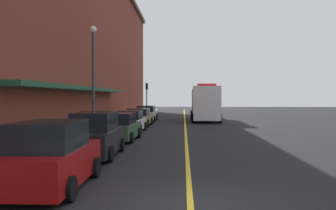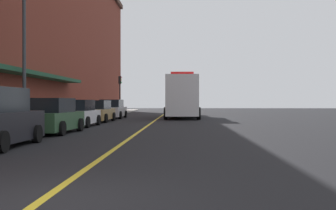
# 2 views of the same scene
# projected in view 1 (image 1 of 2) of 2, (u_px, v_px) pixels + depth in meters

# --- Properties ---
(ground_plane) EXTENTS (112.00, 112.00, 0.00)m
(ground_plane) POSITION_uv_depth(u_px,v_px,m) (185.00, 124.00, 33.39)
(ground_plane) COLOR black
(sidewalk_left) EXTENTS (2.40, 70.00, 0.15)m
(sidewalk_left) POSITION_uv_depth(u_px,v_px,m) (119.00, 123.00, 33.65)
(sidewalk_left) COLOR #ADA8A0
(sidewalk_left) RESTS_ON ground
(lane_center_stripe) EXTENTS (0.16, 70.00, 0.01)m
(lane_center_stripe) POSITION_uv_depth(u_px,v_px,m) (185.00, 124.00, 33.39)
(lane_center_stripe) COLOR gold
(lane_center_stripe) RESTS_ON ground
(brick_building_left) EXTENTS (15.10, 64.00, 16.24)m
(brick_building_left) POSITION_uv_depth(u_px,v_px,m) (28.00, 36.00, 32.81)
(brick_building_left) COLOR maroon
(brick_building_left) RESTS_ON ground
(parked_car_0) EXTENTS (2.07, 4.32, 1.90)m
(parked_car_0) POSITION_uv_depth(u_px,v_px,m) (52.00, 157.00, 10.04)
(parked_car_0) COLOR maroon
(parked_car_0) RESTS_ON ground
(parked_car_1) EXTENTS (1.97, 4.56, 1.91)m
(parked_car_1) POSITION_uv_depth(u_px,v_px,m) (96.00, 136.00, 15.39)
(parked_car_1) COLOR black
(parked_car_1) RESTS_ON ground
(parked_car_2) EXTENTS (2.20, 4.35, 1.62)m
(parked_car_2) POSITION_uv_depth(u_px,v_px,m) (119.00, 127.00, 21.01)
(parked_car_2) COLOR #2D5133
(parked_car_2) RESTS_ON ground
(parked_car_3) EXTENTS (2.12, 4.18, 1.56)m
(parked_car_3) POSITION_uv_depth(u_px,v_px,m) (130.00, 122.00, 26.07)
(parked_car_3) COLOR silver
(parked_car_3) RESTS_ON ground
(parked_car_4) EXTENTS (2.10, 4.49, 1.54)m
(parked_car_4) POSITION_uv_depth(u_px,v_px,m) (139.00, 118.00, 31.38)
(parked_car_4) COLOR #A5844C
(parked_car_4) RESTS_ON ground
(parked_car_5) EXTENTS (2.11, 4.80, 1.62)m
(parked_car_5) POSITION_uv_depth(u_px,v_px,m) (147.00, 114.00, 37.71)
(parked_car_5) COLOR silver
(parked_car_5) RESTS_ON ground
(box_truck) EXTENTS (2.96, 8.91, 3.81)m
(box_truck) POSITION_uv_depth(u_px,v_px,m) (205.00, 104.00, 37.76)
(box_truck) COLOR silver
(box_truck) RESTS_ON ground
(parking_meter_0) EXTENTS (0.14, 0.18, 1.33)m
(parking_meter_0) POSITION_uv_depth(u_px,v_px,m) (100.00, 121.00, 22.37)
(parking_meter_0) COLOR #4C4C51
(parking_meter_0) RESTS_ON sidewalk_left
(parking_meter_1) EXTENTS (0.14, 0.18, 1.33)m
(parking_meter_1) POSITION_uv_depth(u_px,v_px,m) (13.00, 146.00, 10.90)
(parking_meter_1) COLOR #4C4C51
(parking_meter_1) RESTS_ON sidewalk_left
(parking_meter_2) EXTENTS (0.14, 0.18, 1.33)m
(parking_meter_2) POSITION_uv_depth(u_px,v_px,m) (128.00, 113.00, 33.45)
(parking_meter_2) COLOR #4C4C51
(parking_meter_2) RESTS_ON sidewalk_left
(street_lamp_left) EXTENTS (0.44, 0.44, 6.94)m
(street_lamp_left) POSITION_uv_depth(u_px,v_px,m) (93.00, 68.00, 23.00)
(street_lamp_left) COLOR #33383D
(street_lamp_left) RESTS_ON sidewalk_left
(traffic_light_near) EXTENTS (0.38, 0.36, 4.30)m
(traffic_light_near) POSITION_uv_depth(u_px,v_px,m) (147.00, 92.00, 50.19)
(traffic_light_near) COLOR #232326
(traffic_light_near) RESTS_ON sidewalk_left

